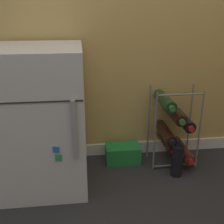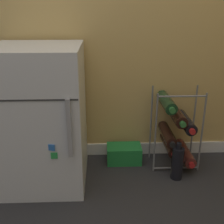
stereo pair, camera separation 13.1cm
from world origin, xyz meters
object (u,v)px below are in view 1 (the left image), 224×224
object	(u,v)px
wine_rack	(173,126)
loose_bottle_floor	(177,160)
soda_box	(123,153)
mini_fridge	(41,119)

from	to	relation	value
wine_rack	loose_bottle_floor	bearing A→B (deg)	-95.94
wine_rack	soda_box	world-z (taller)	wine_rack
mini_fridge	wine_rack	bearing A→B (deg)	8.26
loose_bottle_floor	wine_rack	bearing A→B (deg)	84.06
soda_box	loose_bottle_floor	world-z (taller)	loose_bottle_floor
mini_fridge	soda_box	distance (m)	0.68
loose_bottle_floor	soda_box	bearing A→B (deg)	146.05
mini_fridge	loose_bottle_floor	bearing A→B (deg)	-3.09
mini_fridge	soda_box	size ratio (longest dim) A/B	3.51
mini_fridge	wine_rack	xyz separation A→B (m)	(0.89, 0.13, -0.15)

